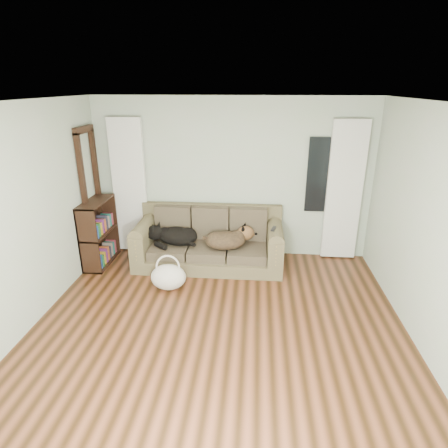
# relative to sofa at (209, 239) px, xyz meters

# --- Properties ---
(floor) EXTENTS (5.00, 5.00, 0.00)m
(floor) POSITION_rel_sofa_xyz_m (0.32, -1.97, -0.45)
(floor) COLOR black
(floor) RESTS_ON ground
(ceiling) EXTENTS (5.00, 5.00, 0.00)m
(ceiling) POSITION_rel_sofa_xyz_m (0.32, -1.97, 2.15)
(ceiling) COLOR white
(ceiling) RESTS_ON ground
(wall_back) EXTENTS (4.50, 0.04, 2.60)m
(wall_back) POSITION_rel_sofa_xyz_m (0.32, 0.53, 0.85)
(wall_back) COLOR #9DB796
(wall_back) RESTS_ON ground
(wall_left) EXTENTS (0.04, 5.00, 2.60)m
(wall_left) POSITION_rel_sofa_xyz_m (-1.93, -1.97, 0.85)
(wall_left) COLOR #9DB796
(wall_left) RESTS_ON ground
(wall_right) EXTENTS (0.04, 5.00, 2.60)m
(wall_right) POSITION_rel_sofa_xyz_m (2.57, -1.97, 0.85)
(wall_right) COLOR #9DB796
(wall_right) RESTS_ON ground
(curtain_left) EXTENTS (0.55, 0.08, 2.25)m
(curtain_left) POSITION_rel_sofa_xyz_m (-1.38, 0.45, 0.70)
(curtain_left) COLOR white
(curtain_left) RESTS_ON ground
(curtain_right) EXTENTS (0.55, 0.08, 2.25)m
(curtain_right) POSITION_rel_sofa_xyz_m (2.12, 0.45, 0.70)
(curtain_right) COLOR white
(curtain_right) RESTS_ON ground
(window_pane) EXTENTS (0.50, 0.03, 1.20)m
(window_pane) POSITION_rel_sofa_xyz_m (1.77, 0.50, 0.95)
(window_pane) COLOR black
(window_pane) RESTS_ON wall_back
(door_casing) EXTENTS (0.07, 0.60, 2.10)m
(door_casing) POSITION_rel_sofa_xyz_m (-1.88, 0.07, 0.60)
(door_casing) COLOR black
(door_casing) RESTS_ON ground
(sofa) EXTENTS (2.32, 1.00, 0.95)m
(sofa) POSITION_rel_sofa_xyz_m (0.00, 0.00, 0.00)
(sofa) COLOR brown
(sofa) RESTS_ON floor
(dog_black_lab) EXTENTS (0.74, 0.59, 0.28)m
(dog_black_lab) POSITION_rel_sofa_xyz_m (-0.54, -0.01, 0.03)
(dog_black_lab) COLOR black
(dog_black_lab) RESTS_ON sofa
(dog_shepherd) EXTENTS (0.70, 0.54, 0.29)m
(dog_shepherd) POSITION_rel_sofa_xyz_m (0.31, -0.09, 0.04)
(dog_shepherd) COLOR black
(dog_shepherd) RESTS_ON sofa
(tv_remote) EXTENTS (0.10, 0.21, 0.02)m
(tv_remote) POSITION_rel_sofa_xyz_m (1.00, -0.19, 0.28)
(tv_remote) COLOR black
(tv_remote) RESTS_ON sofa
(tote_bag) EXTENTS (0.60, 0.53, 0.37)m
(tote_bag) POSITION_rel_sofa_xyz_m (-0.48, -0.82, -0.29)
(tote_bag) COLOR silver
(tote_bag) RESTS_ON floor
(bookshelf) EXTENTS (0.42, 0.87, 1.05)m
(bookshelf) POSITION_rel_sofa_xyz_m (-1.77, -0.08, 0.05)
(bookshelf) COLOR black
(bookshelf) RESTS_ON floor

